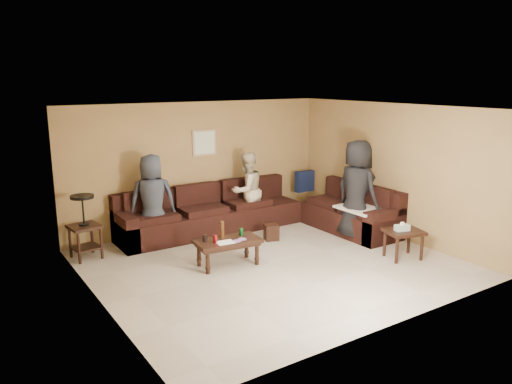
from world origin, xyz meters
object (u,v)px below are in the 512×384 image
Objects in this scene: side_table_right at (404,234)px; waste_bin at (271,232)px; person_left at (153,200)px; person_middle at (247,190)px; person_right at (357,190)px; sectional_sofa at (261,216)px; end_table_left at (84,226)px; coffee_table at (228,243)px.

side_table_right is 2.37× the size of waste_bin.
person_middle is at bearing -161.08° from person_left.
person_left is 1.96m from person_middle.
side_table_right is 3.18m from person_middle.
person_left is at bearing 153.47° from waste_bin.
waste_bin is 0.16× the size of person_right.
person_right is (1.25, -1.29, 0.60)m from sectional_sofa.
end_table_left is at bearing 163.93° from waste_bin.
end_table_left is 0.58× the size of person_right.
person_left is 3.72m from person_right.
coffee_table is 0.66× the size of person_left.
waste_bin is (3.14, -0.90, -0.42)m from end_table_left.
end_table_left is 3.19m from person_middle.
person_middle is at bearing 34.29° from person_right.
sectional_sofa is at bearing 40.35° from person_right.
person_right is (3.29, -1.73, 0.10)m from person_left.
person_middle reaches higher than end_table_left.
coffee_table is at bearing 130.01° from person_left.
waste_bin is at bearing 56.66° from person_right.
end_table_left is 5.29m from side_table_right.
person_middle is at bearing 49.23° from coffee_table.
waste_bin is (1.33, 0.68, -0.22)m from coffee_table.
coffee_table is 3.69× the size of waste_bin.
coffee_table is at bearing 153.10° from side_table_right.
coffee_table is at bearing 37.70° from person_middle.
person_left reaches higher than person_middle.
person_left is at bearing 109.90° from coffee_table.
sectional_sofa is 2.76m from side_table_right.
waste_bin is (-0.12, -0.51, -0.18)m from sectional_sofa.
person_middle is at bearing 87.21° from waste_bin.
end_table_left is 1.55× the size of side_table_right.
waste_bin is at bearing 26.96° from coffee_table.
coffee_table is at bearing -153.04° from waste_bin.
person_left is at bearing -12.73° from person_middle.
person_left is (1.22, 0.05, 0.26)m from end_table_left.
person_right is at bearing 85.42° from side_table_right.
coffee_table is 2.41m from end_table_left.
end_table_left is at bearing 146.72° from side_table_right.
end_table_left is at bearing -11.33° from person_middle.
waste_bin is 0.19× the size of person_middle.
sectional_sofa is 2.15m from person_left.
coffee_table is at bearing 83.97° from person_right.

